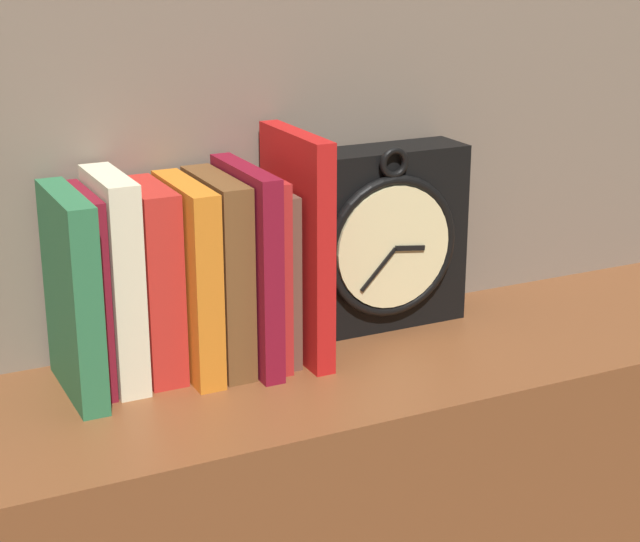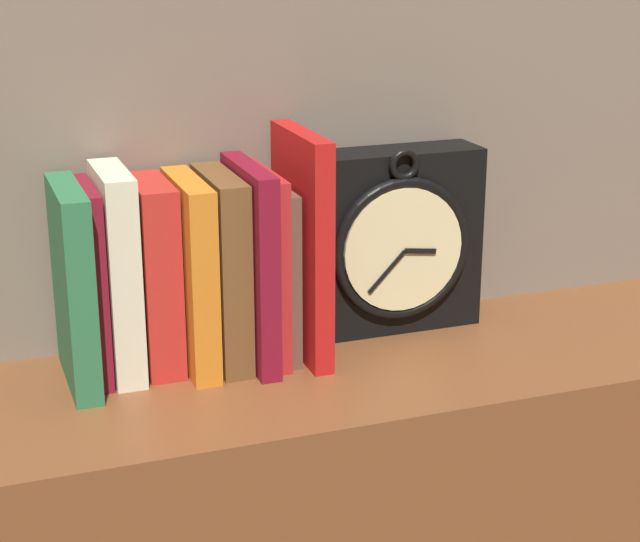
{
  "view_description": "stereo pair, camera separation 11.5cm",
  "coord_description": "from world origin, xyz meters",
  "px_view_note": "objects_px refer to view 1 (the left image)",
  "views": [
    {
      "loc": [
        -0.48,
        -0.98,
        1.19
      ],
      "look_at": [
        0.0,
        0.0,
        0.83
      ],
      "focal_mm": 60.0,
      "sensor_mm": 36.0,
      "label": 1
    },
    {
      "loc": [
        -0.38,
        -1.03,
        1.19
      ],
      "look_at": [
        0.0,
        0.0,
        0.83
      ],
      "focal_mm": 60.0,
      "sensor_mm": 36.0,
      "label": 2
    }
  ],
  "objects_px": {
    "clock": "(378,239)",
    "book_slot9_red": "(295,246)",
    "book_slot3_red": "(151,281)",
    "book_slot4_orange": "(188,278)",
    "book_slot5_brown": "(219,272)",
    "book_slot8_brown": "(273,271)",
    "book_slot0_green": "(72,295)",
    "book_slot6_maroon": "(247,266)",
    "book_slot2_cream": "(115,280)",
    "book_slot1_maroon": "(90,290)",
    "book_slot7_red": "(263,266)"
  },
  "relations": [
    {
      "from": "book_slot3_red",
      "to": "book_slot9_red",
      "type": "xyz_separation_m",
      "value": [
        0.16,
        -0.02,
        0.02
      ]
    },
    {
      "from": "book_slot4_orange",
      "to": "book_slot5_brown",
      "type": "distance_m",
      "value": 0.04
    },
    {
      "from": "book_slot0_green",
      "to": "book_slot7_red",
      "type": "relative_size",
      "value": 1.01
    },
    {
      "from": "book_slot0_green",
      "to": "book_slot4_orange",
      "type": "bearing_deg",
      "value": 1.56
    },
    {
      "from": "clock",
      "to": "book_slot5_brown",
      "type": "relative_size",
      "value": 1.06
    },
    {
      "from": "book_slot0_green",
      "to": "book_slot4_orange",
      "type": "distance_m",
      "value": 0.13
    },
    {
      "from": "book_slot2_cream",
      "to": "book_slot0_green",
      "type": "bearing_deg",
      "value": -165.48
    },
    {
      "from": "book_slot0_green",
      "to": "book_slot8_brown",
      "type": "xyz_separation_m",
      "value": [
        0.23,
        0.01,
        -0.01
      ]
    },
    {
      "from": "book_slot3_red",
      "to": "book_slot4_orange",
      "type": "bearing_deg",
      "value": -18.95
    },
    {
      "from": "book_slot0_green",
      "to": "book_slot1_maroon",
      "type": "distance_m",
      "value": 0.03
    },
    {
      "from": "book_slot1_maroon",
      "to": "book_slot4_orange",
      "type": "distance_m",
      "value": 0.11
    },
    {
      "from": "book_slot6_maroon",
      "to": "book_slot5_brown",
      "type": "bearing_deg",
      "value": 164.79
    },
    {
      "from": "book_slot4_orange",
      "to": "book_slot8_brown",
      "type": "height_order",
      "value": "book_slot4_orange"
    },
    {
      "from": "book_slot2_cream",
      "to": "book_slot3_red",
      "type": "xyz_separation_m",
      "value": [
        0.04,
        0.0,
        -0.01
      ]
    },
    {
      "from": "book_slot5_brown",
      "to": "book_slot8_brown",
      "type": "relative_size",
      "value": 1.09
    },
    {
      "from": "clock",
      "to": "book_slot0_green",
      "type": "distance_m",
      "value": 0.38
    },
    {
      "from": "book_slot0_green",
      "to": "book_slot6_maroon",
      "type": "distance_m",
      "value": 0.19
    },
    {
      "from": "book_slot3_red",
      "to": "book_slot0_green",
      "type": "bearing_deg",
      "value": -169.61
    },
    {
      "from": "book_slot9_red",
      "to": "book_slot8_brown",
      "type": "bearing_deg",
      "value": 151.11
    },
    {
      "from": "clock",
      "to": "book_slot7_red",
      "type": "distance_m",
      "value": 0.17
    },
    {
      "from": "book_slot7_red",
      "to": "book_slot9_red",
      "type": "height_order",
      "value": "book_slot9_red"
    },
    {
      "from": "clock",
      "to": "book_slot9_red",
      "type": "distance_m",
      "value": 0.13
    },
    {
      "from": "book_slot3_red",
      "to": "book_slot4_orange",
      "type": "xyz_separation_m",
      "value": [
        0.04,
        -0.01,
        0.0
      ]
    },
    {
      "from": "book_slot4_orange",
      "to": "book_slot5_brown",
      "type": "relative_size",
      "value": 0.99
    },
    {
      "from": "book_slot1_maroon",
      "to": "book_slot4_orange",
      "type": "bearing_deg",
      "value": -5.85
    },
    {
      "from": "book_slot2_cream",
      "to": "book_slot3_red",
      "type": "relative_size",
      "value": 1.08
    },
    {
      "from": "book_slot2_cream",
      "to": "book_slot4_orange",
      "type": "distance_m",
      "value": 0.08
    },
    {
      "from": "clock",
      "to": "book_slot2_cream",
      "type": "xyz_separation_m",
      "value": [
        -0.33,
        -0.02,
        0.0
      ]
    },
    {
      "from": "book_slot8_brown",
      "to": "book_slot9_red",
      "type": "xyz_separation_m",
      "value": [
        0.02,
        -0.01,
        0.03
      ]
    },
    {
      "from": "book_slot6_maroon",
      "to": "book_slot9_red",
      "type": "height_order",
      "value": "book_slot9_red"
    },
    {
      "from": "book_slot8_brown",
      "to": "book_slot9_red",
      "type": "relative_size",
      "value": 0.76
    },
    {
      "from": "book_slot3_red",
      "to": "book_slot1_maroon",
      "type": "bearing_deg",
      "value": -178.14
    },
    {
      "from": "book_slot6_maroon",
      "to": "book_slot8_brown",
      "type": "height_order",
      "value": "book_slot6_maroon"
    },
    {
      "from": "book_slot4_orange",
      "to": "book_slot3_red",
      "type": "bearing_deg",
      "value": 161.05
    },
    {
      "from": "book_slot4_orange",
      "to": "book_slot7_red",
      "type": "height_order",
      "value": "book_slot7_red"
    },
    {
      "from": "book_slot0_green",
      "to": "book_slot3_red",
      "type": "bearing_deg",
      "value": 10.39
    },
    {
      "from": "clock",
      "to": "book_slot3_red",
      "type": "relative_size",
      "value": 1.09
    },
    {
      "from": "book_slot0_green",
      "to": "book_slot3_red",
      "type": "relative_size",
      "value": 1.03
    },
    {
      "from": "book_slot0_green",
      "to": "book_slot2_cream",
      "type": "bearing_deg",
      "value": 14.52
    },
    {
      "from": "clock",
      "to": "book_slot9_red",
      "type": "height_order",
      "value": "book_slot9_red"
    },
    {
      "from": "clock",
      "to": "book_slot2_cream",
      "type": "bearing_deg",
      "value": -176.33
    },
    {
      "from": "book_slot4_orange",
      "to": "book_slot8_brown",
      "type": "distance_m",
      "value": 0.1
    },
    {
      "from": "clock",
      "to": "book_slot9_red",
      "type": "relative_size",
      "value": 0.89
    },
    {
      "from": "book_slot3_red",
      "to": "book_slot6_maroon",
      "type": "relative_size",
      "value": 0.94
    },
    {
      "from": "book_slot6_maroon",
      "to": "book_slot7_red",
      "type": "relative_size",
      "value": 1.04
    },
    {
      "from": "book_slot2_cream",
      "to": "book_slot6_maroon",
      "type": "xyz_separation_m",
      "value": [
        0.15,
        -0.02,
        -0.0
      ]
    },
    {
      "from": "book_slot5_brown",
      "to": "book_slot7_red",
      "type": "height_order",
      "value": "same"
    },
    {
      "from": "clock",
      "to": "book_slot0_green",
      "type": "height_order",
      "value": "clock"
    },
    {
      "from": "book_slot0_green",
      "to": "book_slot5_brown",
      "type": "distance_m",
      "value": 0.16
    },
    {
      "from": "book_slot2_cream",
      "to": "book_slot8_brown",
      "type": "height_order",
      "value": "book_slot2_cream"
    }
  ]
}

